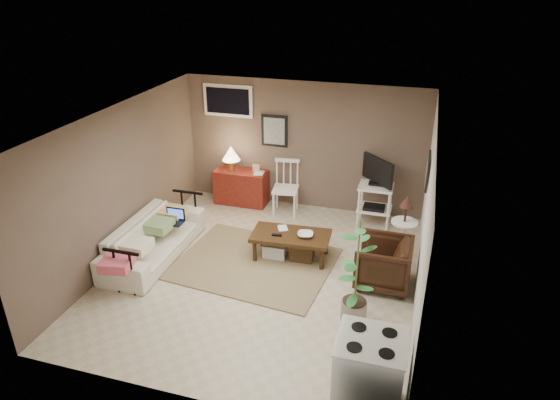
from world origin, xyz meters
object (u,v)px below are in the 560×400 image
(sofa, at_px, (153,233))
(red_console, at_px, (240,184))
(potted_plant, at_px, (357,269))
(coffee_table, at_px, (290,244))
(spindle_chair, at_px, (286,189))
(tv_stand, at_px, (376,190))
(stove, at_px, (369,374))
(side_table, at_px, (405,220))
(armchair, at_px, (383,261))

(sofa, xyz_separation_m, red_console, (0.63, 2.24, -0.01))
(potted_plant, bearing_deg, coffee_table, 133.92)
(spindle_chair, distance_m, tv_stand, 1.65)
(sofa, bearing_deg, coffee_table, -75.46)
(coffee_table, relative_size, tv_stand, 1.00)
(spindle_chair, xyz_separation_m, stove, (2.07, -4.18, -0.02))
(coffee_table, xyz_separation_m, sofa, (-2.10, -0.54, 0.15))
(red_console, xyz_separation_m, side_table, (3.15, -1.19, 0.27))
(tv_stand, height_order, armchair, tv_stand)
(spindle_chair, distance_m, potted_plant, 3.31)
(coffee_table, xyz_separation_m, armchair, (1.47, -0.31, 0.13))
(spindle_chair, bearing_deg, red_console, 171.37)
(red_console, relative_size, tv_stand, 0.93)
(side_table, xyz_separation_m, armchair, (-0.22, -0.81, -0.28))
(sofa, relative_size, spindle_chair, 2.10)
(tv_stand, height_order, side_table, tv_stand)
(sofa, relative_size, armchair, 2.69)
(sofa, distance_m, red_console, 2.33)
(potted_plant, bearing_deg, stove, -75.71)
(armchair, distance_m, potted_plant, 1.06)
(red_console, relative_size, armchair, 1.49)
(red_console, distance_m, tv_stand, 2.61)
(spindle_chair, relative_size, tv_stand, 0.80)
(tv_stand, relative_size, potted_plant, 0.84)
(coffee_table, height_order, sofa, sofa)
(red_console, distance_m, side_table, 3.38)
(red_console, distance_m, stove, 5.28)
(tv_stand, xyz_separation_m, side_table, (0.56, -1.04, 0.01))
(sofa, distance_m, side_table, 3.93)
(coffee_table, bearing_deg, red_console, 130.81)
(coffee_table, distance_m, spindle_chair, 1.65)
(red_console, relative_size, potted_plant, 0.78)
(armchair, bearing_deg, sofa, -85.16)
(coffee_table, xyz_separation_m, tv_stand, (1.12, 1.55, 0.41))
(coffee_table, height_order, red_console, red_console)
(armchair, bearing_deg, tv_stand, -168.45)
(sofa, xyz_separation_m, armchair, (3.57, 0.24, -0.02))
(sofa, bearing_deg, stove, -119.70)
(potted_plant, xyz_separation_m, stove, (0.35, -1.38, -0.34))
(tv_stand, bearing_deg, stove, -84.14)
(coffee_table, distance_m, tv_stand, 1.96)
(potted_plant, bearing_deg, armchair, 74.15)
(sofa, relative_size, tv_stand, 1.67)
(coffee_table, relative_size, spindle_chair, 1.25)
(red_console, height_order, stove, red_console)
(red_console, xyz_separation_m, tv_stand, (2.59, -0.15, 0.26))
(armchair, xyz_separation_m, potted_plant, (-0.27, -0.94, 0.40))
(armchair, bearing_deg, red_console, -123.32)
(coffee_table, xyz_separation_m, stove, (1.55, -2.63, 0.19))
(tv_stand, xyz_separation_m, stove, (0.43, -4.18, -0.21))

